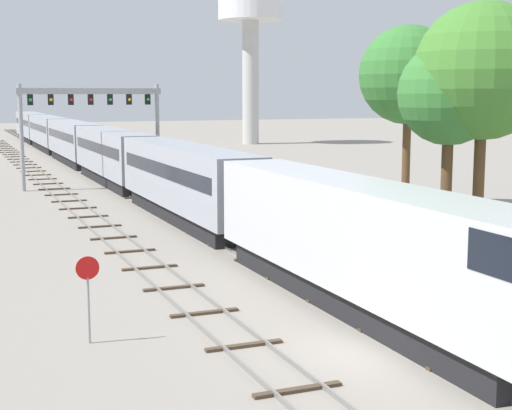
% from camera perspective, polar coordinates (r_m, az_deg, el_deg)
% --- Properties ---
extents(ground_plane, '(400.00, 400.00, 0.00)m').
position_cam_1_polar(ground_plane, '(24.76, 8.55, -10.75)').
color(ground_plane, gray).
extents(track_main, '(2.60, 200.00, 0.16)m').
position_cam_1_polar(track_main, '(81.68, -12.20, 2.49)').
color(track_main, slate).
rests_on(track_main, ground).
extents(track_near, '(2.60, 160.00, 0.16)m').
position_cam_1_polar(track_near, '(61.19, -13.96, 0.54)').
color(track_near, slate).
rests_on(track_near, ground).
extents(passenger_train, '(3.04, 131.89, 4.80)m').
position_cam_1_polar(passenger_train, '(81.21, -12.22, 4.26)').
color(passenger_train, silver).
rests_on(passenger_train, ground).
extents(signal_gantry, '(12.10, 0.49, 8.82)m').
position_cam_1_polar(signal_gantry, '(66.95, -12.12, 6.78)').
color(signal_gantry, '#999BA0').
rests_on(signal_gantry, ground).
extents(water_tower, '(10.30, 10.30, 24.97)m').
position_cam_1_polar(water_tower, '(124.05, -0.41, 13.75)').
color(water_tower, beige).
rests_on(water_tower, ground).
extents(stop_sign, '(0.76, 0.08, 2.88)m').
position_cam_1_polar(stop_sign, '(25.41, -12.33, -5.96)').
color(stop_sign, gray).
rests_on(stop_sign, ground).
extents(trackside_tree_left, '(6.72, 6.72, 12.48)m').
position_cam_1_polar(trackside_tree_left, '(39.46, 16.48, 9.45)').
color(trackside_tree_left, brown).
rests_on(trackside_tree_left, ground).
extents(trackside_tree_mid, '(5.10, 5.10, 10.57)m').
position_cam_1_polar(trackside_tree_mid, '(39.36, 14.13, 7.90)').
color(trackside_tree_mid, brown).
rests_on(trackside_tree_mid, ground).
extents(trackside_tree_right, '(6.75, 6.75, 12.66)m').
position_cam_1_polar(trackside_tree_right, '(54.11, 11.23, 9.40)').
color(trackside_tree_right, brown).
rests_on(trackside_tree_right, ground).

